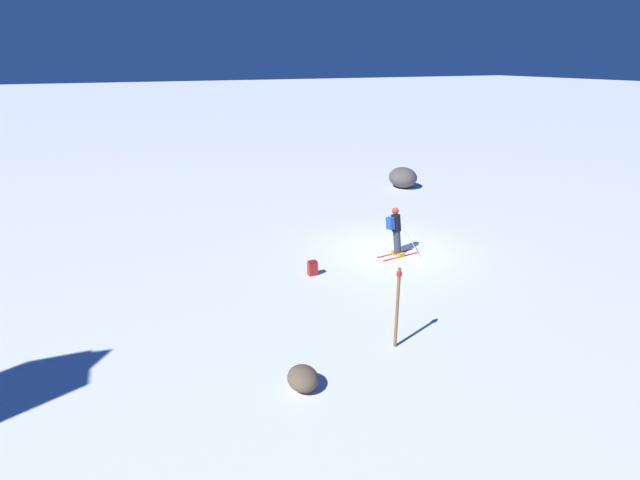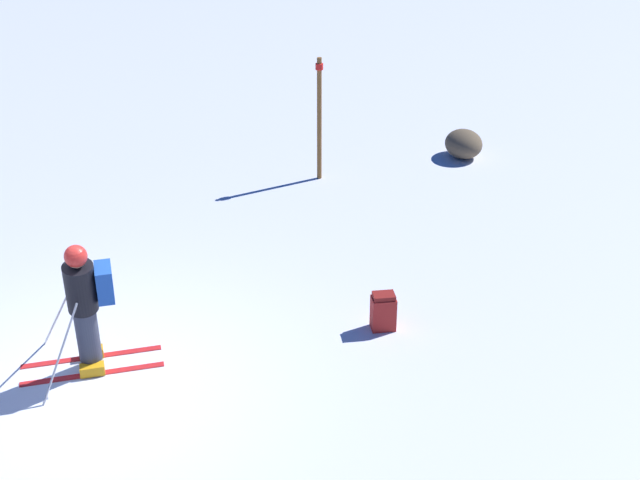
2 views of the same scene
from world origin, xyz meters
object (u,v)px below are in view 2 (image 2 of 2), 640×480
skier (85,302)px  trail_marker (319,114)px  exposed_boulder_0 (464,144)px  spare_backpack (383,312)px

skier → trail_marker: (-5.29, 3.46, 0.19)m
skier → exposed_boulder_0: 8.56m
spare_backpack → trail_marker: bearing=-88.6°
trail_marker → skier: bearing=-33.2°
skier → spare_backpack: size_ratio=3.53×
spare_backpack → exposed_boulder_0: 6.05m
exposed_boulder_0 → skier: bearing=-46.7°
skier → spare_backpack: 3.61m
spare_backpack → exposed_boulder_0: bearing=-115.7°
trail_marker → exposed_boulder_0: bearing=101.6°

